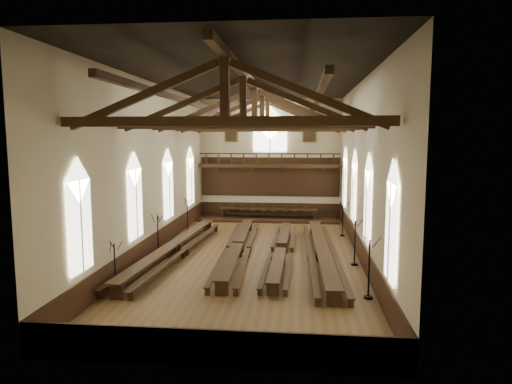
{
  "coord_description": "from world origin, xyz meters",
  "views": [
    {
      "loc": [
        2.62,
        -25.68,
        6.9
      ],
      "look_at": [
        -0.06,
        1.5,
        3.54
      ],
      "focal_mm": 32.0,
      "sensor_mm": 36.0,
      "label": 1
    }
  ],
  "objects_px": {
    "candelabrum_left_mid": "(158,243)",
    "candelabrum_right_far": "(343,226)",
    "refectory_row_c": "(281,248)",
    "refectory_row_d": "(322,250)",
    "candelabrum_left_far": "(188,221)",
    "dais": "(268,219)",
    "refectory_row_b": "(238,246)",
    "candelabrum_right_near": "(369,280)",
    "high_table": "(268,210)",
    "refectory_row_a": "(174,247)",
    "candelabrum_right_mid": "(355,251)",
    "candelabrum_left_near": "(115,276)"
  },
  "relations": [
    {
      "from": "refectory_row_d",
      "to": "candelabrum_left_mid",
      "type": "bearing_deg",
      "value": -180.0
    },
    {
      "from": "refectory_row_c",
      "to": "candelabrum_left_mid",
      "type": "xyz_separation_m",
      "value": [
        -7.11,
        -0.49,
        0.25
      ]
    },
    {
      "from": "high_table",
      "to": "candelabrum_right_far",
      "type": "relative_size",
      "value": 3.41
    },
    {
      "from": "dais",
      "to": "refectory_row_c",
      "type": "bearing_deg",
      "value": -82.11
    },
    {
      "from": "high_table",
      "to": "candelabrum_right_far",
      "type": "xyz_separation_m",
      "value": [
        5.58,
        -5.61,
        -0.11
      ]
    },
    {
      "from": "refectory_row_c",
      "to": "candelabrum_left_far",
      "type": "xyz_separation_m",
      "value": [
        -7.11,
        6.45,
        0.26
      ]
    },
    {
      "from": "refectory_row_d",
      "to": "candelabrum_left_mid",
      "type": "height_order",
      "value": "candelabrum_left_mid"
    },
    {
      "from": "refectory_row_b",
      "to": "dais",
      "type": "distance_m",
      "value": 11.36
    },
    {
      "from": "refectory_row_d",
      "to": "candelabrum_right_far",
      "type": "xyz_separation_m",
      "value": [
        1.71,
        6.36,
        0.14
      ]
    },
    {
      "from": "refectory_row_a",
      "to": "dais",
      "type": "relative_size",
      "value": 1.31
    },
    {
      "from": "high_table",
      "to": "candelabrum_left_far",
      "type": "relative_size",
      "value": 3.29
    },
    {
      "from": "refectory_row_b",
      "to": "refectory_row_d",
      "type": "distance_m",
      "value": 4.88
    },
    {
      "from": "candelabrum_left_mid",
      "to": "candelabrum_right_mid",
      "type": "relative_size",
      "value": 0.95
    },
    {
      "from": "refectory_row_a",
      "to": "refectory_row_b",
      "type": "distance_m",
      "value": 3.68
    },
    {
      "from": "refectory_row_c",
      "to": "dais",
      "type": "height_order",
      "value": "refectory_row_c"
    },
    {
      "from": "candelabrum_right_near",
      "to": "high_table",
      "type": "bearing_deg",
      "value": 107.29
    },
    {
      "from": "dais",
      "to": "candelabrum_left_far",
      "type": "relative_size",
      "value": 4.6
    },
    {
      "from": "candelabrum_right_near",
      "to": "candelabrum_right_mid",
      "type": "height_order",
      "value": "candelabrum_right_near"
    },
    {
      "from": "candelabrum_right_mid",
      "to": "refectory_row_d",
      "type": "bearing_deg",
      "value": 153.29
    },
    {
      "from": "high_table",
      "to": "candelabrum_left_far",
      "type": "bearing_deg",
      "value": -137.58
    },
    {
      "from": "candelabrum_right_mid",
      "to": "candelabrum_right_far",
      "type": "height_order",
      "value": "candelabrum_right_mid"
    },
    {
      "from": "refectory_row_a",
      "to": "candelabrum_right_mid",
      "type": "height_order",
      "value": "candelabrum_right_mid"
    },
    {
      "from": "candelabrum_right_near",
      "to": "candelabrum_right_far",
      "type": "relative_size",
      "value": 1.13
    },
    {
      "from": "refectory_row_d",
      "to": "candelabrum_left_near",
      "type": "xyz_separation_m",
      "value": [
        -9.39,
        -6.16,
        0.12
      ]
    },
    {
      "from": "refectory_row_a",
      "to": "candelabrum_left_far",
      "type": "height_order",
      "value": "candelabrum_left_far"
    },
    {
      "from": "refectory_row_b",
      "to": "dais",
      "type": "bearing_deg",
      "value": 85.11
    },
    {
      "from": "dais",
      "to": "candelabrum_right_near",
      "type": "bearing_deg",
      "value": -72.71
    },
    {
      "from": "refectory_row_c",
      "to": "candelabrum_left_far",
      "type": "distance_m",
      "value": 9.6
    },
    {
      "from": "candelabrum_left_mid",
      "to": "candelabrum_right_far",
      "type": "xyz_separation_m",
      "value": [
        11.1,
        6.36,
        -0.02
      ]
    },
    {
      "from": "refectory_row_a",
      "to": "candelabrum_left_near",
      "type": "bearing_deg",
      "value": -98.89
    },
    {
      "from": "candelabrum_left_near",
      "to": "dais",
      "type": "bearing_deg",
      "value": 73.07
    },
    {
      "from": "candelabrum_right_far",
      "to": "candelabrum_right_near",
      "type": "bearing_deg",
      "value": -90.0
    },
    {
      "from": "candelabrum_right_mid",
      "to": "candelabrum_right_far",
      "type": "xyz_separation_m",
      "value": [
        0.0,
        7.23,
        -0.05
      ]
    },
    {
      "from": "candelabrum_right_mid",
      "to": "candelabrum_right_far",
      "type": "relative_size",
      "value": 1.08
    },
    {
      "from": "candelabrum_left_far",
      "to": "candelabrum_right_near",
      "type": "xyz_separation_m",
      "value": [
        11.1,
        -12.89,
        0.07
      ]
    },
    {
      "from": "candelabrum_left_near",
      "to": "candelabrum_right_mid",
      "type": "distance_m",
      "value": 12.3
    },
    {
      "from": "refectory_row_d",
      "to": "refectory_row_b",
      "type": "bearing_deg",
      "value": 172.13
    },
    {
      "from": "candelabrum_right_mid",
      "to": "high_table",
      "type": "bearing_deg",
      "value": 113.5
    },
    {
      "from": "refectory_row_a",
      "to": "candelabrum_left_mid",
      "type": "relative_size",
      "value": 6.11
    },
    {
      "from": "refectory_row_d",
      "to": "candelabrum_right_mid",
      "type": "xyz_separation_m",
      "value": [
        1.71,
        -0.86,
        0.2
      ]
    },
    {
      "from": "refectory_row_c",
      "to": "refectory_row_d",
      "type": "distance_m",
      "value": 2.33
    },
    {
      "from": "candelabrum_left_mid",
      "to": "candelabrum_right_near",
      "type": "bearing_deg",
      "value": -28.23
    },
    {
      "from": "dais",
      "to": "candelabrum_right_near",
      "type": "height_order",
      "value": "candelabrum_right_near"
    },
    {
      "from": "refectory_row_b",
      "to": "candelabrum_right_far",
      "type": "bearing_deg",
      "value": 41.01
    },
    {
      "from": "high_table",
      "to": "candelabrum_right_near",
      "type": "height_order",
      "value": "candelabrum_right_near"
    },
    {
      "from": "candelabrum_right_mid",
      "to": "candelabrum_right_far",
      "type": "distance_m",
      "value": 7.23
    },
    {
      "from": "candelabrum_left_far",
      "to": "candelabrum_right_far",
      "type": "bearing_deg",
      "value": -2.93
    },
    {
      "from": "dais",
      "to": "candelabrum_right_far",
      "type": "distance_m",
      "value": 7.94
    },
    {
      "from": "refectory_row_b",
      "to": "candelabrum_left_far",
      "type": "xyz_separation_m",
      "value": [
        -4.55,
        6.26,
        0.21
      ]
    },
    {
      "from": "refectory_row_d",
      "to": "dais",
      "type": "height_order",
      "value": "refectory_row_d"
    }
  ]
}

